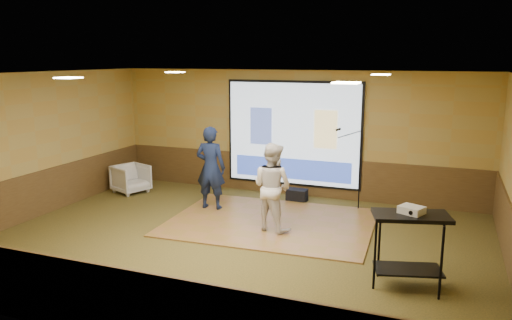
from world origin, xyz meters
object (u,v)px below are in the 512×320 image
at_px(player_right, 272,187).
at_px(duffel_bag, 297,195).
at_px(mic_stand, 356,188).
at_px(banquet_chair, 131,179).
at_px(dance_floor, 271,222).
at_px(projector, 412,210).
at_px(projector_screen, 293,135).
at_px(player_left, 211,168).
at_px(av_table, 410,234).

distance_m(player_right, duffel_bag, 2.23).
bearing_deg(player_right, mic_stand, -105.13).
xyz_separation_m(banquet_chair, duffel_bag, (4.05, 0.74, -0.21)).
distance_m(banquet_chair, duffel_bag, 4.12).
relative_size(dance_floor, banquet_chair, 5.26).
distance_m(mic_stand, banquet_chair, 5.48).
distance_m(dance_floor, projector, 3.63).
xyz_separation_m(dance_floor, projector, (2.81, -1.98, 1.15)).
xyz_separation_m(player_right, mic_stand, (1.27, 1.96, -0.38)).
bearing_deg(projector_screen, player_left, -126.16).
height_order(projector_screen, duffel_bag, projector_screen).
xyz_separation_m(projector_screen, dance_floor, (0.23, -2.19, -1.46)).
relative_size(av_table, banquet_chair, 1.46).
height_order(dance_floor, projector, projector).
bearing_deg(duffel_bag, av_table, -53.11).
xyz_separation_m(dance_floor, duffel_bag, (0.05, 1.68, 0.13)).
height_order(av_table, mic_stand, mic_stand).
bearing_deg(projector, projector_screen, 150.42).
height_order(dance_floor, av_table, av_table).
bearing_deg(mic_stand, projector, -50.54).
bearing_deg(projector, duffel_bag, 151.35).
height_order(dance_floor, player_left, player_left).
xyz_separation_m(dance_floor, av_table, (2.82, -2.01, 0.80)).
height_order(player_right, projector, player_right).
height_order(projector_screen, player_right, projector_screen).
bearing_deg(banquet_chair, projector, -91.65).
bearing_deg(player_right, projector_screen, -63.48).
distance_m(player_left, mic_stand, 3.22).
xyz_separation_m(projector_screen, mic_stand, (1.67, -0.65, -0.98)).
bearing_deg(dance_floor, projector, -35.18).
height_order(projector_screen, dance_floor, projector_screen).
height_order(banquet_chair, duffel_bag, banquet_chair).
height_order(player_left, mic_stand, player_left).
relative_size(dance_floor, mic_stand, 2.24).
relative_size(player_left, projector, 5.71).
distance_m(dance_floor, av_table, 3.55).
xyz_separation_m(dance_floor, player_left, (-1.54, 0.40, 0.92)).
relative_size(projector_screen, duffel_bag, 7.23).
bearing_deg(projector_screen, banquet_chair, -161.66).
relative_size(player_left, av_table, 1.63).
distance_m(av_table, projector, 0.36).
bearing_deg(player_right, player_left, -8.13).
bearing_deg(banquet_chair, av_table, -91.82).
distance_m(player_right, av_table, 3.08).
distance_m(player_left, banquet_chair, 2.59).
xyz_separation_m(projector, mic_stand, (-1.37, 3.52, -0.68)).
bearing_deg(player_left, player_right, 149.72).
bearing_deg(dance_floor, av_table, -35.49).
bearing_deg(dance_floor, player_left, 165.31).
distance_m(player_right, projector, 3.08).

